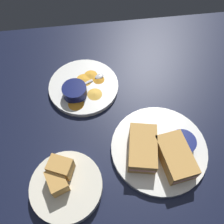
{
  "coord_description": "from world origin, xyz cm",
  "views": [
    {
      "loc": [
        -30.8,
        7.16,
        66.16
      ],
      "look_at": [
        8.32,
        1.93,
        3.0
      ],
      "focal_mm": 38.65,
      "sensor_mm": 36.0,
      "label": 1
    }
  ],
  "objects_px": {
    "bread_basket_rear": "(65,184)",
    "plate_sandwich_main": "(159,148)",
    "spoon_by_dark_ramekin": "(161,139)",
    "spoon_by_gravy_ramekin": "(96,78)",
    "sandwich_half_far": "(175,157)",
    "ramekin_light_gravy": "(75,91)",
    "ramekin_dark_sauce": "(182,143)",
    "plate_chips_companion": "(84,86)",
    "sandwich_half_near": "(143,148)"
  },
  "relations": [
    {
      "from": "plate_sandwich_main",
      "to": "plate_chips_companion",
      "type": "height_order",
      "value": "same"
    },
    {
      "from": "sandwich_half_near",
      "to": "spoon_by_gravy_ramekin",
      "type": "height_order",
      "value": "sandwich_half_near"
    },
    {
      "from": "plate_sandwich_main",
      "to": "plate_chips_companion",
      "type": "relative_size",
      "value": 1.18
    },
    {
      "from": "sandwich_half_near",
      "to": "bread_basket_rear",
      "type": "height_order",
      "value": "bread_basket_rear"
    },
    {
      "from": "sandwich_half_far",
      "to": "ramekin_light_gravy",
      "type": "height_order",
      "value": "sandwich_half_far"
    },
    {
      "from": "bread_basket_rear",
      "to": "ramekin_light_gravy",
      "type": "bearing_deg",
      "value": -7.9
    },
    {
      "from": "spoon_by_dark_ramekin",
      "to": "ramekin_light_gravy",
      "type": "height_order",
      "value": "ramekin_light_gravy"
    },
    {
      "from": "ramekin_light_gravy",
      "to": "spoon_by_gravy_ramekin",
      "type": "relative_size",
      "value": 0.83
    },
    {
      "from": "ramekin_light_gravy",
      "to": "bread_basket_rear",
      "type": "xyz_separation_m",
      "value": [
        -0.3,
        0.04,
        -0.01
      ]
    },
    {
      "from": "ramekin_light_gravy",
      "to": "sandwich_half_far",
      "type": "bearing_deg",
      "value": -135.39
    },
    {
      "from": "spoon_by_dark_ramekin",
      "to": "spoon_by_gravy_ramekin",
      "type": "distance_m",
      "value": 0.31
    },
    {
      "from": "ramekin_light_gravy",
      "to": "bread_basket_rear",
      "type": "bearing_deg",
      "value": 172.1
    },
    {
      "from": "plate_sandwich_main",
      "to": "sandwich_half_far",
      "type": "relative_size",
      "value": 1.98
    },
    {
      "from": "sandwich_half_far",
      "to": "bread_basket_rear",
      "type": "bearing_deg",
      "value": 95.61
    },
    {
      "from": "spoon_by_dark_ramekin",
      "to": "ramekin_light_gravy",
      "type": "xyz_separation_m",
      "value": [
        0.2,
        0.24,
        0.02
      ]
    },
    {
      "from": "sandwich_half_far",
      "to": "bread_basket_rear",
      "type": "distance_m",
      "value": 0.31
    },
    {
      "from": "ramekin_dark_sauce",
      "to": "spoon_by_dark_ramekin",
      "type": "relative_size",
      "value": 0.8
    },
    {
      "from": "spoon_by_gravy_ramekin",
      "to": "plate_sandwich_main",
      "type": "bearing_deg",
      "value": -150.82
    },
    {
      "from": "sandwich_half_far",
      "to": "spoon_by_gravy_ramekin",
      "type": "xyz_separation_m",
      "value": [
        0.32,
        0.19,
        -0.02
      ]
    },
    {
      "from": "ramekin_dark_sauce",
      "to": "bread_basket_rear",
      "type": "height_order",
      "value": "bread_basket_rear"
    },
    {
      "from": "bread_basket_rear",
      "to": "sandwich_half_near",
      "type": "bearing_deg",
      "value": -72.99
    },
    {
      "from": "spoon_by_dark_ramekin",
      "to": "spoon_by_gravy_ramekin",
      "type": "height_order",
      "value": "same"
    },
    {
      "from": "sandwich_half_far",
      "to": "spoon_by_dark_ramekin",
      "type": "distance_m",
      "value": 0.07
    },
    {
      "from": "sandwich_half_far",
      "to": "ramekin_dark_sauce",
      "type": "xyz_separation_m",
      "value": [
        0.04,
        -0.03,
        -0.01
      ]
    },
    {
      "from": "ramekin_dark_sauce",
      "to": "ramekin_light_gravy",
      "type": "distance_m",
      "value": 0.37
    },
    {
      "from": "plate_sandwich_main",
      "to": "sandwich_half_near",
      "type": "bearing_deg",
      "value": 96.01
    },
    {
      "from": "sandwich_half_far",
      "to": "spoon_by_gravy_ramekin",
      "type": "relative_size",
      "value": 1.48
    },
    {
      "from": "plate_chips_companion",
      "to": "ramekin_light_gravy",
      "type": "height_order",
      "value": "ramekin_light_gravy"
    },
    {
      "from": "spoon_by_dark_ramekin",
      "to": "spoon_by_gravy_ramekin",
      "type": "bearing_deg",
      "value": 32.85
    },
    {
      "from": "plate_sandwich_main",
      "to": "sandwich_half_near",
      "type": "distance_m",
      "value": 0.06
    },
    {
      "from": "plate_chips_companion",
      "to": "spoon_by_gravy_ramekin",
      "type": "distance_m",
      "value": 0.05
    },
    {
      "from": "plate_sandwich_main",
      "to": "sandwich_half_near",
      "type": "xyz_separation_m",
      "value": [
        -0.01,
        0.05,
        0.03
      ]
    },
    {
      "from": "plate_sandwich_main",
      "to": "plate_chips_companion",
      "type": "bearing_deg",
      "value": 37.92
    },
    {
      "from": "plate_sandwich_main",
      "to": "spoon_by_dark_ramekin",
      "type": "distance_m",
      "value": 0.03
    },
    {
      "from": "ramekin_dark_sauce",
      "to": "spoon_by_gravy_ramekin",
      "type": "relative_size",
      "value": 0.79
    },
    {
      "from": "plate_chips_companion",
      "to": "sandwich_half_near",
      "type": "bearing_deg",
      "value": -150.61
    },
    {
      "from": "spoon_by_dark_ramekin",
      "to": "ramekin_dark_sauce",
      "type": "bearing_deg",
      "value": -115.9
    },
    {
      "from": "sandwich_half_near",
      "to": "spoon_by_dark_ramekin",
      "type": "relative_size",
      "value": 1.52
    },
    {
      "from": "plate_sandwich_main",
      "to": "spoon_by_gravy_ramekin",
      "type": "xyz_separation_m",
      "value": [
        0.28,
        0.16,
        0.01
      ]
    },
    {
      "from": "plate_sandwich_main",
      "to": "spoon_by_dark_ramekin",
      "type": "bearing_deg",
      "value": -24.35
    },
    {
      "from": "bread_basket_rear",
      "to": "plate_sandwich_main",
      "type": "bearing_deg",
      "value": -75.05
    },
    {
      "from": "sandwich_half_far",
      "to": "bread_basket_rear",
      "type": "relative_size",
      "value": 0.74
    },
    {
      "from": "spoon_by_gravy_ramekin",
      "to": "spoon_by_dark_ramekin",
      "type": "bearing_deg",
      "value": -147.15
    },
    {
      "from": "sandwich_half_far",
      "to": "spoon_by_gravy_ramekin",
      "type": "height_order",
      "value": "sandwich_half_far"
    },
    {
      "from": "plate_chips_companion",
      "to": "bread_basket_rear",
      "type": "height_order",
      "value": "bread_basket_rear"
    },
    {
      "from": "sandwich_half_far",
      "to": "spoon_by_dark_ramekin",
      "type": "xyz_separation_m",
      "value": [
        0.07,
        0.02,
        -0.02
      ]
    },
    {
      "from": "spoon_by_dark_ramekin",
      "to": "bread_basket_rear",
      "type": "distance_m",
      "value": 0.3
    },
    {
      "from": "sandwich_half_far",
      "to": "bread_basket_rear",
      "type": "xyz_separation_m",
      "value": [
        -0.03,
        0.3,
        -0.02
      ]
    },
    {
      "from": "ramekin_dark_sauce",
      "to": "spoon_by_gravy_ramekin",
      "type": "bearing_deg",
      "value": 37.72
    },
    {
      "from": "sandwich_half_far",
      "to": "plate_sandwich_main",
      "type": "bearing_deg",
      "value": 36.01
    }
  ]
}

